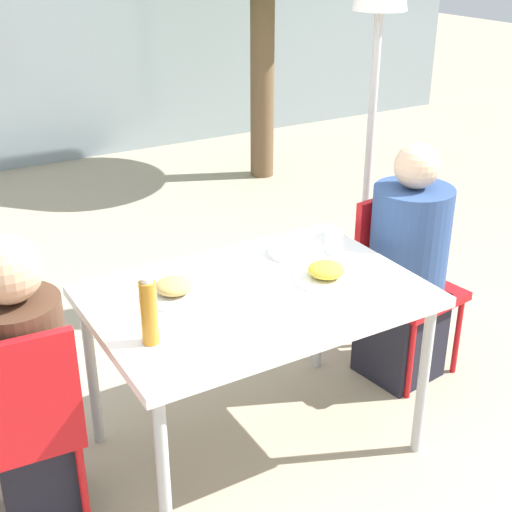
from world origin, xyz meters
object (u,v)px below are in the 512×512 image
Objects in this scene: chair_left at (18,419)px; chair_right at (400,272)px; bottle at (149,312)px; salad_bowl at (288,249)px; drinking_cup at (334,242)px; person_right at (406,274)px; person_left at (27,392)px.

chair_left is 1.86m from chair_right.
bottle is 0.85m from salad_bowl.
drinking_cup is at bearing 16.07° from bottle.
person_right is 6.83× the size of salad_bowl.
drinking_cup is at bearing 7.38° from person_left.
chair_right is 5.09× the size of salad_bowl.
person_left reaches higher than chair_left.
bottle is at bearing -23.47° from person_left.
salad_bowl is (1.16, 0.15, 0.22)m from person_left.
person_left is at bearing -3.29° from chair_right.
chair_right is at bearing -121.94° from person_right.
bottle is (-1.37, -0.26, 0.31)m from person_right.
person_right is (1.81, 0.13, 0.04)m from chair_left.
chair_right is 0.54m from drinking_cup.
bottle is (0.39, -0.20, 0.31)m from person_left.
person_left reaches higher than salad_bowl.
chair_right is 0.74× the size of person_right.
drinking_cup is (1.40, 0.15, 0.28)m from chair_left.
person_left is 0.98× the size of person_right.
salad_bowl is (-0.18, 0.08, -0.02)m from drinking_cup.
person_right reaches higher than bottle.
person_left is 1.80m from chair_right.
person_right is 11.23× the size of drinking_cup.
bottle is at bearing -11.77° from chair_left.
salad_bowl is (-0.59, 0.10, 0.22)m from person_right.
person_left is 1.36m from drinking_cup.
chair_left is 0.76× the size of person_left.
bottle is 2.38× the size of drinking_cup.
chair_left is 5.09× the size of salad_bowl.
drinking_cup is (0.95, 0.27, -0.07)m from bottle.
person_left is 6.67× the size of salad_bowl.
person_right is 0.48m from drinking_cup.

